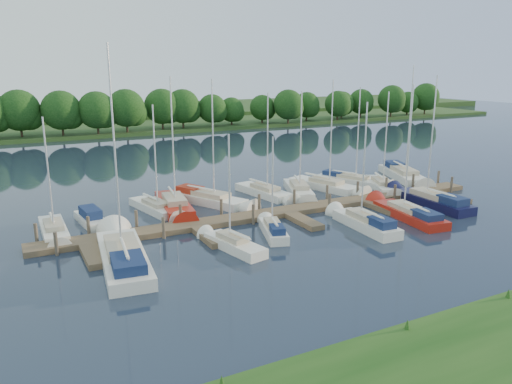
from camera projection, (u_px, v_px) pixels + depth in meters
name	position (u px, v px, depth m)	size (l,w,h in m)	color
ground	(343.00, 243.00, 34.80)	(260.00, 260.00, 0.00)	#192332
dock	(289.00, 214.00, 41.05)	(40.00, 6.00, 0.40)	brown
mooring_pilings	(282.00, 206.00, 41.92)	(38.24, 2.84, 2.00)	#473D33
far_shore	(114.00, 126.00, 99.32)	(180.00, 30.00, 0.60)	#224018
distant_hill	(92.00, 113.00, 120.76)	(220.00, 40.00, 1.40)	#345425
treeline	(146.00, 112.00, 88.84)	(147.08, 9.63, 8.27)	#38281C
sailboat_n_0	(54.00, 232.00, 36.36)	(1.68, 6.98, 8.99)	white
motorboat	(92.00, 220.00, 38.82)	(1.97, 5.35, 1.62)	white
sailboat_n_2	(157.00, 209.00, 42.15)	(2.96, 7.42, 9.36)	white
sailboat_n_3	(175.00, 207.00, 42.55)	(3.20, 9.21, 11.70)	#A61C0F
sailboat_n_4	(210.00, 200.00, 44.56)	(5.53, 8.64, 11.42)	white
sailboat_n_5	(266.00, 193.00, 47.25)	(3.00, 7.94, 10.05)	white
sailboat_n_6	(299.00, 192.00, 47.87)	(4.17, 7.82, 10.19)	white
sailboat_n_7	(327.00, 187.00, 49.71)	(4.23, 8.83, 11.18)	white
sailboat_n_8	(352.00, 181.00, 52.09)	(4.59, 8.03, 10.31)	white
sailboat_n_9	(382.00, 187.00, 49.90)	(4.42, 7.72, 10.00)	white
sailboat_n_10	(404.00, 176.00, 54.29)	(5.10, 9.84, 12.58)	white
sailboat_s_0	(123.00, 257.00, 31.44)	(3.61, 11.07, 13.84)	white
sailboat_s_1	(232.00, 245.00, 33.67)	(2.56, 6.27, 8.15)	white
sailboat_s_2	(273.00, 231.00, 36.47)	(2.78, 5.72, 7.55)	white
sailboat_s_3	(364.00, 224.00, 37.97)	(2.15, 7.65, 9.94)	white
sailboat_s_4	(407.00, 214.00, 40.60)	(2.96, 8.80, 11.03)	#A61C0F
sailboat_s_5	(430.00, 201.00, 44.19)	(2.43, 9.15, 11.72)	#101136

